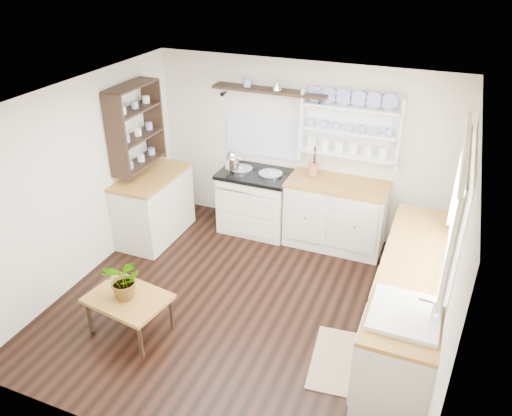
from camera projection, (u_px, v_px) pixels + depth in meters
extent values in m
cube|color=black|center=(245.00, 304.00, 5.56)|extent=(4.00, 3.80, 0.01)
cube|color=silver|center=(301.00, 149.00, 6.56)|extent=(4.00, 0.02, 2.30)
cube|color=silver|center=(454.00, 256.00, 4.35)|extent=(0.02, 3.80, 2.30)
cube|color=silver|center=(83.00, 182.00, 5.68)|extent=(0.02, 3.80, 2.30)
cube|color=white|center=(242.00, 102.00, 4.47)|extent=(4.00, 3.80, 0.01)
cube|color=white|center=(457.00, 212.00, 4.32)|extent=(0.04, 1.40, 1.00)
cube|color=white|center=(455.00, 212.00, 4.33)|extent=(0.02, 1.50, 1.10)
cube|color=beige|center=(466.00, 149.00, 4.06)|extent=(0.04, 1.55, 0.18)
cube|color=white|center=(256.00, 203.00, 6.82)|extent=(0.92, 0.60, 0.81)
cube|color=black|center=(256.00, 174.00, 6.61)|extent=(0.96, 0.64, 0.05)
cylinder|color=silver|center=(241.00, 169.00, 6.66)|extent=(0.31, 0.31, 0.03)
cylinder|color=silver|center=(271.00, 174.00, 6.52)|extent=(0.31, 0.31, 0.03)
cylinder|color=silver|center=(246.00, 193.00, 6.39)|extent=(0.83, 0.02, 0.02)
cube|color=beige|center=(336.00, 215.00, 6.46)|extent=(1.25, 0.60, 0.88)
cube|color=brown|center=(338.00, 184.00, 6.25)|extent=(1.27, 0.63, 0.04)
cube|color=beige|center=(408.00, 305.00, 4.87)|extent=(0.60, 2.40, 0.88)
cube|color=brown|center=(415.00, 268.00, 4.66)|extent=(0.62, 2.43, 0.04)
cube|color=white|center=(403.00, 325.00, 4.09)|extent=(0.55, 0.60, 0.28)
cylinder|color=silver|center=(432.00, 312.00, 3.93)|extent=(0.02, 0.02, 0.22)
cube|color=beige|center=(154.00, 207.00, 6.65)|extent=(0.60, 1.10, 0.88)
cube|color=brown|center=(151.00, 177.00, 6.44)|extent=(0.62, 1.13, 0.04)
cube|color=white|center=(352.00, 127.00, 6.14)|extent=(1.20, 0.03, 0.90)
cube|color=white|center=(350.00, 129.00, 6.07)|extent=(1.20, 0.22, 0.02)
cylinder|color=navy|center=(353.00, 107.00, 5.95)|extent=(0.20, 0.02, 0.20)
cube|color=black|center=(270.00, 90.00, 6.22)|extent=(1.50, 0.24, 0.04)
cone|color=black|center=(225.00, 92.00, 6.55)|extent=(0.06, 0.20, 0.06)
cone|color=black|center=(321.00, 103.00, 6.12)|extent=(0.06, 0.20, 0.06)
cube|color=black|center=(136.00, 126.00, 6.17)|extent=(0.28, 0.80, 1.05)
cylinder|color=#A1573B|center=(313.00, 169.00, 6.38)|extent=(0.13, 0.13, 0.16)
cube|color=brown|center=(128.00, 299.00, 5.00)|extent=(0.86, 0.67, 0.04)
cylinder|color=black|center=(89.00, 317.00, 5.08)|extent=(0.04, 0.04, 0.39)
cylinder|color=black|center=(122.00, 292.00, 5.43)|extent=(0.04, 0.04, 0.39)
cylinder|color=black|center=(140.00, 341.00, 4.77)|extent=(0.04, 0.04, 0.39)
cylinder|color=black|center=(171.00, 314.00, 5.13)|extent=(0.04, 0.04, 0.39)
imported|color=#3F7233|center=(125.00, 280.00, 4.89)|extent=(0.42, 0.38, 0.43)
cube|color=#9E845C|center=(341.00, 361.00, 4.80)|extent=(0.64, 0.90, 0.02)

